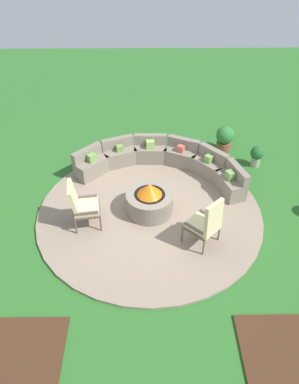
# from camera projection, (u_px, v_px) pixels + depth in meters

# --- Properties ---
(ground_plane) EXTENTS (24.00, 24.00, 0.00)m
(ground_plane) POSITION_uv_depth(u_px,v_px,m) (150.00, 212.00, 8.40)
(ground_plane) COLOR #2D6B28
(patio_circle) EXTENTS (5.18, 5.18, 0.06)m
(patio_circle) POSITION_uv_depth(u_px,v_px,m) (150.00, 211.00, 8.38)
(patio_circle) COLOR gray
(patio_circle) RESTS_ON ground_plane
(mulch_bed_left) EXTENTS (1.81, 1.29, 0.04)m
(mulch_bed_left) POSITION_uv_depth(u_px,v_px,m) (7.00, 354.00, 5.76)
(mulch_bed_left) COLOR #472B19
(mulch_bed_left) RESTS_ON ground_plane
(mulch_bed_right) EXTENTS (1.81, 1.29, 0.04)m
(mulch_bed_right) POSITION_uv_depth(u_px,v_px,m) (296.00, 351.00, 5.80)
(mulch_bed_right) COLOR #472B19
(mulch_bed_right) RESTS_ON ground_plane
(fire_pit) EXTENTS (1.08, 1.08, 0.77)m
(fire_pit) POSITION_uv_depth(u_px,v_px,m) (150.00, 201.00, 8.17)
(fire_pit) COLOR gray
(fire_pit) RESTS_ON patio_circle
(curved_stone_bench) EXTENTS (4.27, 2.15, 0.73)m
(curved_stone_bench) POSITION_uv_depth(u_px,v_px,m) (163.00, 162.00, 9.40)
(curved_stone_bench) COLOR gray
(curved_stone_bench) RESTS_ON patio_circle
(lounge_chair_front_left) EXTENTS (0.70, 0.68, 1.10)m
(lounge_chair_front_left) POSITION_uv_depth(u_px,v_px,m) (82.00, 204.00, 7.67)
(lounge_chair_front_left) COLOR brown
(lounge_chair_front_left) RESTS_ON patio_circle
(lounge_chair_front_right) EXTENTS (0.83, 0.86, 1.17)m
(lounge_chair_front_right) POSITION_uv_depth(u_px,v_px,m) (206.00, 223.00, 7.21)
(lounge_chair_front_right) COLOR brown
(lounge_chair_front_right) RESTS_ON patio_circle
(potted_plant_0) EXTENTS (0.51, 0.51, 0.75)m
(potted_plant_0) POSITION_uv_depth(u_px,v_px,m) (225.00, 138.00, 10.24)
(potted_plant_0) COLOR brown
(potted_plant_0) RESTS_ON ground_plane
(potted_plant_1) EXTENTS (0.36, 0.36, 0.59)m
(potted_plant_1) POSITION_uv_depth(u_px,v_px,m) (257.00, 155.00, 9.67)
(potted_plant_1) COLOR #A89E8E
(potted_plant_1) RESTS_ON ground_plane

